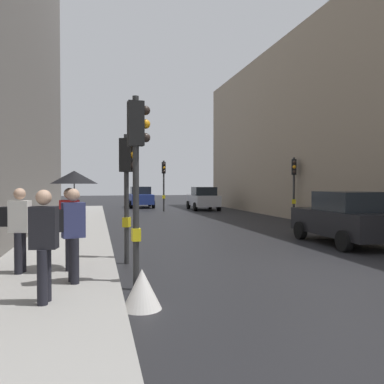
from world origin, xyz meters
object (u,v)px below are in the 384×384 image
(pedestrian_with_umbrella, at_px, (73,192))
(traffic_light_far_median, at_px, (164,176))
(pedestrian_with_grey_backpack, at_px, (71,230))
(pedestrian_in_dark_coat, at_px, (44,241))
(traffic_light_near_right, at_px, (127,175))
(car_blue_van, at_px, (141,197))
(car_silver_hatchback, at_px, (203,198))
(pedestrian_with_black_backpack, at_px, (18,225))
(traffic_light_near_left, at_px, (137,156))
(traffic_light_mid_street, at_px, (294,177))
(warning_sign_triangle, at_px, (142,289))
(car_dark_suv, at_px, (346,218))

(pedestrian_with_umbrella, bearing_deg, traffic_light_far_median, 74.99)
(pedestrian_with_grey_backpack, height_order, pedestrian_in_dark_coat, same)
(traffic_light_near_right, height_order, car_blue_van, traffic_light_near_right)
(car_blue_van, height_order, pedestrian_with_grey_backpack, pedestrian_with_grey_backpack)
(car_blue_van, xyz_separation_m, car_silver_hatchback, (4.38, -4.11, 0.00))
(traffic_light_far_median, relative_size, pedestrian_with_black_backpack, 2.09)
(traffic_light_near_left, height_order, car_blue_van, traffic_light_near_left)
(traffic_light_far_median, bearing_deg, pedestrian_with_umbrella, -105.01)
(pedestrian_with_black_backpack, bearing_deg, pedestrian_with_umbrella, 2.11)
(pedestrian_in_dark_coat, bearing_deg, pedestrian_with_black_backpack, 109.09)
(traffic_light_mid_street, bearing_deg, car_silver_hatchback, 103.39)
(traffic_light_far_median, bearing_deg, car_silver_hatchback, 15.63)
(pedestrian_with_grey_backpack, bearing_deg, traffic_light_mid_street, 47.20)
(traffic_light_near_right, relative_size, pedestrian_with_grey_backpack, 1.84)
(pedestrian_with_umbrella, distance_m, warning_sign_triangle, 3.17)
(pedestrian_with_grey_backpack, bearing_deg, traffic_light_far_median, 75.88)
(pedestrian_with_grey_backpack, bearing_deg, traffic_light_near_left, -6.86)
(traffic_light_far_median, height_order, pedestrian_in_dark_coat, traffic_light_far_median)
(car_blue_van, distance_m, warning_sign_triangle, 27.23)
(pedestrian_with_black_backpack, bearing_deg, pedestrian_in_dark_coat, -70.91)
(traffic_light_near_right, relative_size, pedestrian_with_black_backpack, 1.84)
(traffic_light_far_median, bearing_deg, car_blue_van, 102.92)
(pedestrian_with_black_backpack, xyz_separation_m, pedestrian_in_dark_coat, (0.80, -2.32, -0.03))
(traffic_light_mid_street, bearing_deg, car_blue_van, 115.66)
(traffic_light_near_left, bearing_deg, pedestrian_in_dark_coat, -145.93)
(car_blue_van, distance_m, car_dark_suv, 22.33)
(traffic_light_near_left, relative_size, pedestrian_in_dark_coat, 2.08)
(traffic_light_near_right, xyz_separation_m, car_dark_suv, (7.30, 1.51, -1.37))
(traffic_light_near_left, xyz_separation_m, car_silver_hatchback, (7.22, 21.76, -1.66))
(car_dark_suv, bearing_deg, traffic_light_mid_street, 73.73)
(car_silver_hatchback, distance_m, warning_sign_triangle, 24.09)
(traffic_light_mid_street, height_order, traffic_light_near_right, traffic_light_mid_street)
(car_blue_van, distance_m, car_silver_hatchback, 6.01)
(traffic_light_near_left, relative_size, car_silver_hatchback, 0.86)
(car_blue_van, xyz_separation_m, pedestrian_with_grey_backpack, (-4.06, -25.72, 0.29))
(traffic_light_near_right, height_order, pedestrian_with_umbrella, traffic_light_near_right)
(traffic_light_near_right, relative_size, car_silver_hatchback, 0.76)
(traffic_light_far_median, height_order, warning_sign_triangle, traffic_light_far_median)
(car_silver_hatchback, bearing_deg, traffic_light_mid_street, -76.61)
(warning_sign_triangle, bearing_deg, car_silver_hatchback, 72.44)
(traffic_light_near_right, height_order, warning_sign_triangle, traffic_light_near_right)
(traffic_light_near_left, bearing_deg, car_blue_van, 83.74)
(traffic_light_near_right, height_order, traffic_light_far_median, traffic_light_far_median)
(traffic_light_near_left, xyz_separation_m, warning_sign_triangle, (-0.05, -1.20, -2.21))
(traffic_light_far_median, relative_size, car_dark_suv, 0.87)
(pedestrian_with_umbrella, bearing_deg, traffic_light_near_right, 42.97)
(traffic_light_near_left, distance_m, car_dark_suv, 8.49)
(traffic_light_far_median, height_order, car_silver_hatchback, traffic_light_far_median)
(pedestrian_with_umbrella, height_order, pedestrian_with_grey_backpack, pedestrian_with_umbrella)
(traffic_light_near_right, xyz_separation_m, pedestrian_in_dark_coat, (-1.55, -3.52, -1.12))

